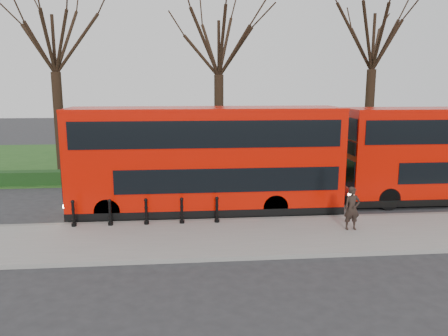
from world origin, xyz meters
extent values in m
plane|color=#28282B|center=(0.00, 0.00, 0.00)|extent=(120.00, 120.00, 0.00)
cube|color=gray|center=(0.00, -3.00, 0.07)|extent=(60.00, 4.00, 0.15)
cube|color=slate|center=(0.00, -1.00, 0.07)|extent=(60.00, 0.25, 0.16)
cube|color=#204818|center=(0.00, 15.00, 0.03)|extent=(60.00, 18.00, 0.06)
cube|color=black|center=(0.00, 6.80, 0.40)|extent=(60.00, 0.90, 0.80)
cube|color=yellow|center=(0.00, -0.70, 0.01)|extent=(60.00, 0.10, 0.01)
cube|color=yellow|center=(0.00, -0.50, 0.01)|extent=(60.00, 0.10, 0.01)
cylinder|color=black|center=(-8.00, 10.00, 3.17)|extent=(0.60, 0.60, 6.35)
cylinder|color=black|center=(2.00, 10.00, 3.10)|extent=(0.60, 0.60, 6.20)
cylinder|color=black|center=(12.00, 10.00, 3.28)|extent=(0.60, 0.60, 6.57)
cylinder|color=black|center=(-4.60, -1.35, 0.65)|extent=(0.15, 0.15, 1.00)
cylinder|color=black|center=(-3.20, -1.35, 0.65)|extent=(0.15, 0.15, 1.00)
cylinder|color=black|center=(-1.81, -1.35, 0.65)|extent=(0.15, 0.15, 1.00)
cylinder|color=black|center=(-0.41, -1.35, 0.65)|extent=(0.15, 0.15, 1.00)
cylinder|color=black|center=(0.98, -1.35, 0.65)|extent=(0.15, 0.15, 1.00)
cube|color=red|center=(0.67, 0.52, 2.49)|extent=(11.54, 2.62, 4.25)
cube|color=black|center=(0.67, 0.52, 0.31)|extent=(11.56, 2.64, 0.31)
cube|color=black|center=(1.51, -0.80, 1.73)|extent=(9.23, 0.04, 1.00)
cube|color=black|center=(0.67, -0.80, 3.62)|extent=(10.91, 0.04, 1.10)
cube|color=black|center=(-5.12, 0.52, 2.83)|extent=(0.06, 2.31, 0.58)
cylinder|color=black|center=(-3.42, -0.64, 0.52)|extent=(1.05, 0.31, 1.05)
cylinder|color=black|center=(-3.42, 1.67, 0.52)|extent=(1.05, 0.31, 1.05)
cylinder|color=black|center=(3.50, -0.64, 0.52)|extent=(1.05, 0.31, 1.05)
cylinder|color=black|center=(3.50, 1.67, 0.52)|extent=(1.05, 0.31, 1.05)
cube|color=black|center=(7.21, 1.34, 2.76)|extent=(0.06, 2.25, 0.56)
cylinder|color=black|center=(8.87, 0.21, 0.51)|extent=(1.02, 0.31, 1.02)
cylinder|color=black|center=(8.87, 2.46, 0.51)|extent=(1.02, 0.31, 1.02)
imported|color=black|center=(6.00, -2.72, 0.98)|extent=(0.60, 0.40, 1.65)
camera|label=1|loc=(-0.30, -18.08, 5.55)|focal=35.00mm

